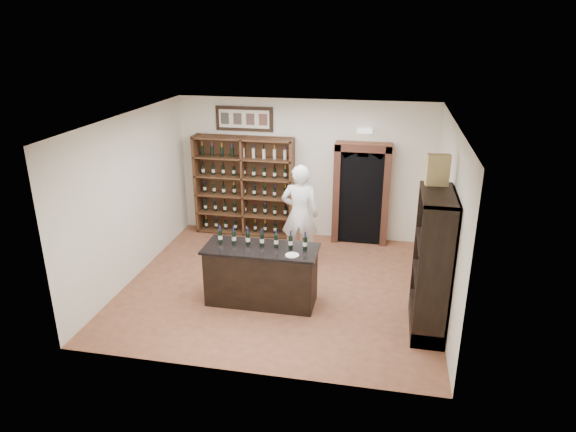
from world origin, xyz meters
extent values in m
plane|color=#975D3C|center=(0.00, 0.00, 0.00)|extent=(5.50, 5.50, 0.00)
plane|color=white|center=(0.00, 0.00, 3.00)|extent=(5.50, 5.50, 0.00)
cube|color=white|center=(0.00, 2.50, 1.50)|extent=(5.50, 0.04, 3.00)
cube|color=white|center=(-2.75, 0.00, 1.50)|extent=(0.04, 5.00, 3.00)
cube|color=white|center=(2.75, 0.00, 1.50)|extent=(0.04, 5.00, 3.00)
cube|color=#4E2A1B|center=(-1.30, 2.47, 1.10)|extent=(2.20, 0.02, 2.20)
cube|color=#4E2A1B|center=(-2.37, 2.29, 1.10)|extent=(0.06, 0.38, 2.20)
cube|color=#4E2A1B|center=(-0.23, 2.29, 1.10)|extent=(0.06, 0.38, 2.20)
cube|color=#4E2A1B|center=(-1.30, 2.29, 1.10)|extent=(0.04, 0.38, 2.20)
cube|color=#4E2A1B|center=(-1.30, 2.29, 0.04)|extent=(2.18, 0.38, 0.04)
cube|color=#4E2A1B|center=(-1.30, 2.29, 0.46)|extent=(2.18, 0.38, 0.04)
cube|color=#4E2A1B|center=(-1.30, 2.29, 0.89)|extent=(2.18, 0.38, 0.03)
cube|color=#4E2A1B|center=(-1.30, 2.29, 1.31)|extent=(2.18, 0.38, 0.04)
cube|color=#4E2A1B|center=(-1.30, 2.29, 1.74)|extent=(2.18, 0.38, 0.04)
cube|color=#4E2A1B|center=(-1.30, 2.29, 2.16)|extent=(2.18, 0.38, 0.04)
cube|color=black|center=(-1.30, 2.47, 2.55)|extent=(1.25, 0.04, 0.52)
cube|color=black|center=(1.25, 2.34, 1.06)|extent=(0.97, 0.29, 2.05)
cube|color=brown|center=(0.74, 2.32, 1.07)|extent=(0.14, 0.35, 2.15)
cube|color=brown|center=(1.76, 2.32, 1.07)|extent=(0.14, 0.35, 2.15)
cube|color=brown|center=(1.25, 2.32, 2.09)|extent=(1.15, 0.35, 0.16)
cube|color=white|center=(1.25, 2.42, 2.40)|extent=(0.30, 0.10, 0.10)
cube|color=black|center=(-0.20, -0.60, 0.47)|extent=(1.80, 0.70, 0.94)
cube|color=black|center=(-0.20, -0.60, 0.98)|extent=(1.88, 0.78, 0.04)
cylinder|color=black|center=(-0.92, -0.51, 1.10)|extent=(0.07, 0.07, 0.21)
cylinder|color=silver|center=(-0.92, -0.51, 1.09)|extent=(0.07, 0.07, 0.07)
cylinder|color=navy|center=(-0.92, -0.51, 1.25)|extent=(0.03, 0.03, 0.09)
cylinder|color=black|center=(-0.68, -0.51, 1.10)|extent=(0.07, 0.07, 0.21)
cylinder|color=silver|center=(-0.68, -0.51, 1.09)|extent=(0.07, 0.07, 0.07)
cylinder|color=navy|center=(-0.68, -0.51, 1.25)|extent=(0.03, 0.03, 0.09)
cylinder|color=black|center=(-0.44, -0.51, 1.10)|extent=(0.07, 0.07, 0.21)
cylinder|color=silver|center=(-0.44, -0.51, 1.09)|extent=(0.07, 0.07, 0.07)
cylinder|color=navy|center=(-0.44, -0.51, 1.25)|extent=(0.03, 0.03, 0.09)
cylinder|color=black|center=(-0.20, -0.51, 1.10)|extent=(0.07, 0.07, 0.21)
cylinder|color=silver|center=(-0.20, -0.51, 1.09)|extent=(0.07, 0.07, 0.07)
cylinder|color=navy|center=(-0.20, -0.51, 1.25)|extent=(0.03, 0.03, 0.09)
cylinder|color=black|center=(0.04, -0.51, 1.10)|extent=(0.07, 0.07, 0.21)
cylinder|color=silver|center=(0.04, -0.51, 1.09)|extent=(0.07, 0.07, 0.07)
cylinder|color=navy|center=(0.04, -0.51, 1.25)|extent=(0.03, 0.03, 0.09)
cylinder|color=black|center=(0.28, -0.51, 1.10)|extent=(0.07, 0.07, 0.21)
cylinder|color=silver|center=(0.28, -0.51, 1.09)|extent=(0.07, 0.07, 0.07)
cylinder|color=navy|center=(0.28, -0.51, 1.25)|extent=(0.03, 0.03, 0.09)
cylinder|color=black|center=(0.52, -0.51, 1.10)|extent=(0.07, 0.07, 0.21)
cylinder|color=silver|center=(0.52, -0.51, 1.09)|extent=(0.07, 0.07, 0.07)
cylinder|color=navy|center=(0.52, -0.51, 1.25)|extent=(0.03, 0.03, 0.09)
cube|color=black|center=(2.72, -0.90, 1.10)|extent=(0.02, 1.20, 2.20)
cube|color=black|center=(2.49, -1.48, 1.10)|extent=(0.48, 0.04, 2.20)
cube|color=black|center=(2.49, -0.32, 1.10)|extent=(0.48, 0.04, 2.20)
cube|color=black|center=(2.49, -0.90, 2.18)|extent=(0.48, 1.20, 0.04)
cube|color=black|center=(2.49, -0.90, 0.12)|extent=(0.48, 1.20, 0.24)
cube|color=black|center=(2.49, -0.90, 0.35)|extent=(0.48, 1.16, 0.03)
cube|color=black|center=(2.49, -0.90, 0.90)|extent=(0.48, 1.16, 0.03)
cube|color=black|center=(2.49, -0.90, 1.45)|extent=(0.48, 1.16, 0.03)
imported|color=white|center=(0.16, 1.08, 0.99)|extent=(0.73, 0.48, 1.99)
cylinder|color=silver|center=(0.36, -0.81, 1.01)|extent=(0.22, 0.22, 0.02)
cube|color=tan|center=(2.47, -0.50, 2.43)|extent=(0.35, 0.18, 0.47)
camera|label=1|loc=(1.73, -8.05, 4.44)|focal=32.00mm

